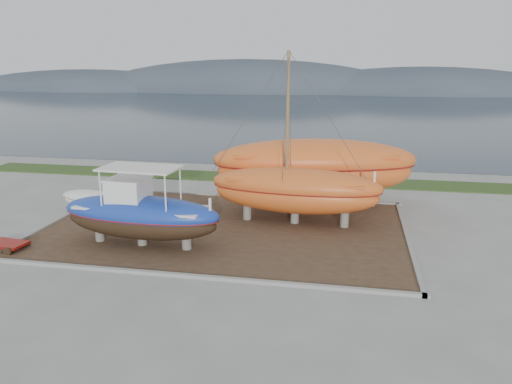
% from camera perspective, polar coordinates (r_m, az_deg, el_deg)
% --- Properties ---
extents(ground, '(140.00, 140.00, 0.00)m').
position_cam_1_polar(ground, '(22.16, -6.24, -7.49)').
color(ground, gray).
rests_on(ground, ground).
extents(dirt_patch, '(18.00, 12.00, 0.06)m').
position_cam_1_polar(dirt_patch, '(25.75, -3.64, -4.15)').
color(dirt_patch, '#422D1E').
rests_on(dirt_patch, ground).
extents(curb_frame, '(18.60, 12.60, 0.15)m').
position_cam_1_polar(curb_frame, '(25.74, -3.65, -4.05)').
color(curb_frame, gray).
rests_on(curb_frame, ground).
extents(grass_strip, '(44.00, 3.00, 0.08)m').
position_cam_1_polar(grass_strip, '(36.57, 0.85, 1.59)').
color(grass_strip, '#284219').
rests_on(grass_strip, ground).
extents(sea, '(260.00, 100.00, 0.04)m').
position_cam_1_polar(sea, '(90.17, 7.01, 9.30)').
color(sea, '#192632').
rests_on(sea, ground).
extents(mountain_ridge, '(200.00, 36.00, 20.00)m').
position_cam_1_polar(mountain_ridge, '(144.94, 8.61, 11.26)').
color(mountain_ridge, '#333D49').
rests_on(mountain_ridge, ground).
extents(blue_caique, '(7.77, 2.83, 3.69)m').
position_cam_1_polar(blue_caique, '(23.43, -13.07, -1.63)').
color(blue_caique, '#1B3CA8').
rests_on(blue_caique, dirt_patch).
extents(white_dinghy, '(4.21, 2.26, 1.20)m').
position_cam_1_polar(white_dinghy, '(29.64, -18.14, -1.06)').
color(white_dinghy, white).
rests_on(white_dinghy, dirt_patch).
extents(orange_sailboat, '(9.15, 3.19, 8.81)m').
position_cam_1_polar(orange_sailboat, '(25.51, 4.62, 5.93)').
color(orange_sailboat, '#DA5D21').
rests_on(orange_sailboat, dirt_patch).
extents(orange_bare_hull, '(12.25, 5.63, 3.87)m').
position_cam_1_polar(orange_bare_hull, '(29.26, 6.68, 2.08)').
color(orange_bare_hull, '#DA5D21').
rests_on(orange_bare_hull, dirt_patch).
extents(red_trailer, '(2.66, 1.55, 0.36)m').
position_cam_1_polar(red_trailer, '(25.52, -26.50, -5.56)').
color(red_trailer, maroon).
rests_on(red_trailer, ground).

